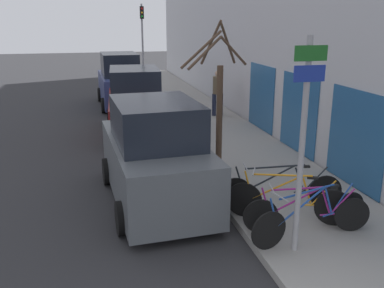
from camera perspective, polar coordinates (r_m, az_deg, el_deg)
ground_plane at (r=14.01m, az=-6.57°, el=0.13°), size 80.00×80.00×0.00m
sidewalk_curb at (r=17.13m, az=0.89°, el=3.50°), size 3.20×32.00×0.15m
building_facade at (r=17.15m, az=6.85°, el=14.03°), size 0.23×32.00×6.50m
signpost at (r=6.89m, az=14.56°, el=0.64°), size 0.53×0.12×3.52m
bicycle_0 at (r=7.91m, az=15.64°, el=-9.28°), size 2.46×0.67×0.94m
bicycle_1 at (r=8.08m, az=15.04°, el=-8.80°), size 2.28×0.60×0.89m
bicycle_2 at (r=8.41m, az=12.66°, el=-7.42°), size 2.14×1.09×0.97m
bicycle_3 at (r=8.90m, az=11.72°, el=-6.02°), size 2.52×0.58×0.95m
parked_car_0 at (r=9.22m, az=-4.90°, el=-1.75°), size 2.22×4.35×2.28m
parked_car_1 at (r=14.86m, az=-7.59°, el=5.14°), size 2.19×4.57×2.32m
parked_car_2 at (r=20.01m, az=-9.58°, el=8.09°), size 2.01×4.54×2.42m
pedestrian_near at (r=17.11m, az=3.45°, el=7.25°), size 0.47×0.40×1.80m
street_tree at (r=10.70m, az=3.51°, el=5.88°), size 1.79×1.32×3.72m
traffic_light at (r=23.92m, az=-6.63°, el=14.22°), size 0.20×0.30×4.50m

